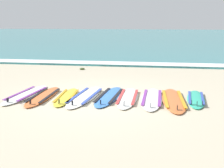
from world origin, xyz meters
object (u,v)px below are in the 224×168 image
at_px(surfboard_1, 43,96).
at_px(surfboard_4, 109,96).
at_px(surfboard_2, 67,97).
at_px(surfboard_3, 85,96).
at_px(surfboard_7, 173,100).
at_px(surfboard_0, 26,94).
at_px(surfboard_6, 152,98).
at_px(surfboard_5, 128,97).
at_px(surfboard_8, 196,99).

relative_size(surfboard_1, surfboard_4, 0.96).
height_order(surfboard_2, surfboard_4, same).
bearing_deg(surfboard_3, surfboard_7, 0.71).
bearing_deg(surfboard_2, surfboard_0, 176.78).
height_order(surfboard_1, surfboard_6, same).
bearing_deg(surfboard_5, surfboard_1, -174.78).
relative_size(surfboard_0, surfboard_8, 1.21).
bearing_deg(surfboard_3, surfboard_0, -178.69).
relative_size(surfboard_2, surfboard_7, 0.81).
bearing_deg(surfboard_4, surfboard_5, -5.85).
xyz_separation_m(surfboard_3, surfboard_6, (2.00, 0.08, 0.00)).
xyz_separation_m(surfboard_7, surfboard_8, (0.66, 0.19, 0.00)).
relative_size(surfboard_6, surfboard_8, 1.21).
height_order(surfboard_0, surfboard_8, same).
distance_m(surfboard_4, surfboard_7, 1.90).
xyz_separation_m(surfboard_0, surfboard_8, (5.14, 0.26, 0.00)).
bearing_deg(surfboard_6, surfboard_7, -4.00).
distance_m(surfboard_3, surfboard_7, 2.62).
distance_m(surfboard_3, surfboard_5, 1.29).
bearing_deg(surfboard_1, surfboard_5, 5.22).
relative_size(surfboard_1, surfboard_2, 1.11).
height_order(surfboard_5, surfboard_6, same).
distance_m(surfboard_0, surfboard_2, 1.32).
height_order(surfboard_0, surfboard_2, same).
relative_size(surfboard_0, surfboard_7, 0.95).
relative_size(surfboard_3, surfboard_5, 1.11).
bearing_deg(surfboard_1, surfboard_3, 7.39).
bearing_deg(surfboard_2, surfboard_4, 10.96).
xyz_separation_m(surfboard_4, surfboard_8, (2.56, 0.09, 0.00)).
bearing_deg(surfboard_0, surfboard_8, 2.94).
distance_m(surfboard_5, surfboard_6, 0.71).
relative_size(surfboard_5, surfboard_7, 0.90).
height_order(surfboard_0, surfboard_7, same).
bearing_deg(surfboard_5, surfboard_3, -176.91).
bearing_deg(surfboard_4, surfboard_3, -169.89).
relative_size(surfboard_1, surfboard_6, 0.94).
bearing_deg(surfboard_8, surfboard_3, -176.13).
xyz_separation_m(surfboard_4, surfboard_5, (0.57, -0.06, 0.00)).
bearing_deg(surfboard_4, surfboard_2, -169.04).
distance_m(surfboard_0, surfboard_6, 3.87).
height_order(surfboard_0, surfboard_3, same).
distance_m(surfboard_1, surfboard_6, 3.27).
bearing_deg(surfboard_7, surfboard_6, 176.00).
distance_m(surfboard_1, surfboard_4, 2.00).
bearing_deg(surfboard_2, surfboard_6, 4.31).
relative_size(surfboard_1, surfboard_3, 0.90).
xyz_separation_m(surfboard_5, surfboard_6, (0.71, 0.01, -0.00)).
relative_size(surfboard_2, surfboard_3, 0.80).
bearing_deg(surfboard_2, surfboard_5, 5.80).
bearing_deg(surfboard_8, surfboard_7, -163.96).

